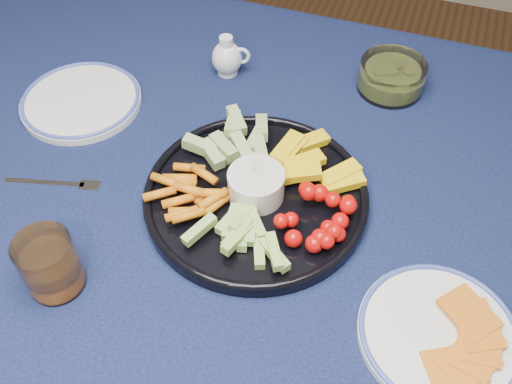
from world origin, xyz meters
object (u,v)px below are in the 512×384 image
(crudite_platter, at_px, (255,192))
(cheese_plate, at_px, (439,333))
(dining_table, at_px, (319,265))
(creamer_pitcher, at_px, (227,58))
(pickle_bowl, at_px, (391,78))
(juice_tumbler, at_px, (51,267))
(side_plate_extra, at_px, (81,101))

(crudite_platter, bearing_deg, cheese_plate, -24.75)
(dining_table, relative_size, cheese_plate, 8.29)
(creamer_pitcher, distance_m, pickle_bowl, 0.29)
(pickle_bowl, bearing_deg, creamer_pitcher, -169.49)
(cheese_plate, relative_size, juice_tumbler, 2.28)
(creamer_pitcher, distance_m, side_plate_extra, 0.27)
(cheese_plate, distance_m, side_plate_extra, 0.69)
(pickle_bowl, height_order, cheese_plate, pickle_bowl)
(crudite_platter, relative_size, creamer_pitcher, 4.37)
(pickle_bowl, bearing_deg, side_plate_extra, -155.90)
(creamer_pitcher, xyz_separation_m, pickle_bowl, (0.29, 0.05, -0.01))
(dining_table, xyz_separation_m, cheese_plate, (0.18, -0.11, 0.10))
(crudite_platter, height_order, pickle_bowl, crudite_platter)
(side_plate_extra, bearing_deg, dining_table, -14.92)
(crudite_platter, distance_m, juice_tumbler, 0.30)
(creamer_pitcher, relative_size, juice_tumbler, 0.87)
(dining_table, xyz_separation_m, side_plate_extra, (-0.47, 0.13, 0.10))
(dining_table, xyz_separation_m, crudite_platter, (-0.11, 0.02, 0.11))
(crudite_platter, relative_size, juice_tumbler, 3.78)
(creamer_pitcher, bearing_deg, side_plate_extra, -140.91)
(dining_table, bearing_deg, juice_tumbler, -147.30)
(cheese_plate, relative_size, side_plate_extra, 0.97)
(cheese_plate, bearing_deg, side_plate_extra, 159.92)
(dining_table, bearing_deg, pickle_bowl, 85.67)
(side_plate_extra, bearing_deg, pickle_bowl, 24.10)
(crudite_platter, xyz_separation_m, creamer_pitcher, (-0.15, 0.27, 0.01))
(dining_table, xyz_separation_m, pickle_bowl, (0.03, 0.35, 0.11))
(cheese_plate, height_order, juice_tumbler, juice_tumbler)
(creamer_pitcher, height_order, side_plate_extra, creamer_pitcher)
(dining_table, relative_size, side_plate_extra, 8.04)
(pickle_bowl, height_order, side_plate_extra, pickle_bowl)
(creamer_pitcher, xyz_separation_m, juice_tumbler, (-0.05, -0.49, 0.01))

